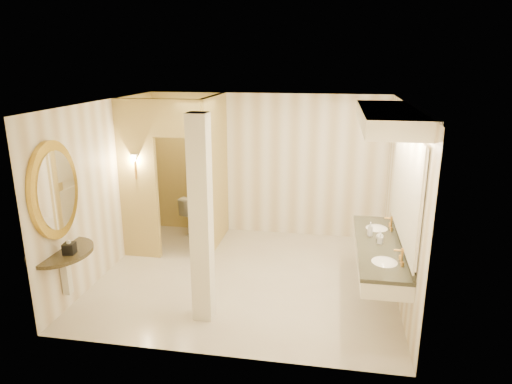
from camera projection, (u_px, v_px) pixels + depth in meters
floor at (246, 277)px, 7.18m from camera, size 4.50×4.50×0.00m
ceiling at (245, 103)px, 6.42m from camera, size 4.50×4.50×0.00m
wall_back at (266, 165)px, 8.69m from camera, size 4.50×0.02×2.70m
wall_front at (210, 248)px, 4.90m from camera, size 4.50×0.02×2.70m
wall_left at (105, 188)px, 7.16m from camera, size 0.02×4.00×2.70m
wall_right at (402, 203)px, 6.43m from camera, size 0.02×4.00×2.70m
toilet_closet at (194, 174)px, 7.89m from camera, size 1.50×1.55×2.70m
wall_sconce at (135, 159)px, 7.41m from camera, size 0.14×0.14×0.42m
vanity at (387, 191)px, 6.02m from camera, size 0.75×2.40×2.09m
console_shelf at (57, 217)px, 5.87m from camera, size 0.98×0.98×1.94m
pillar at (201, 221)px, 5.71m from camera, size 0.25×0.25×2.70m
tissue_box at (69, 248)px, 5.89m from camera, size 0.16×0.16×0.14m
toilet at (199, 213)px, 8.93m from camera, size 0.65×0.86×0.78m
soap_bottle_a at (380, 238)px, 6.21m from camera, size 0.09×0.09×0.15m
soap_bottle_b at (380, 235)px, 6.33m from camera, size 0.12×0.12×0.13m
soap_bottle_c at (370, 229)px, 6.47m from camera, size 0.09×0.09×0.21m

